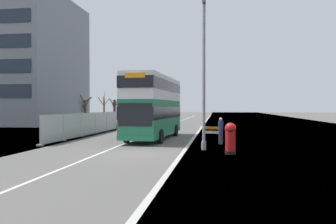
{
  "coord_description": "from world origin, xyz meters",
  "views": [
    {
      "loc": [
        4.47,
        -18.12,
        2.58
      ],
      "look_at": [
        1.05,
        5.88,
        2.2
      ],
      "focal_mm": 36.66,
      "sensor_mm": 36.0,
      "label": 1
    }
  ],
  "objects_px": {
    "red_pillar_postbox": "(230,137)",
    "roadworks_barrier": "(213,132)",
    "car_far_side": "(166,115)",
    "double_decker_bus": "(154,106)",
    "lamppost_foreground": "(204,79)",
    "car_oncoming_near": "(150,119)",
    "car_receding_mid": "(156,117)",
    "car_receding_far": "(161,116)",
    "pedestrian_at_kerb": "(221,131)"
  },
  "relations": [
    {
      "from": "car_receding_far",
      "to": "car_far_side",
      "type": "xyz_separation_m",
      "value": [
        -0.12,
        7.25,
        -0.03
      ]
    },
    {
      "from": "red_pillar_postbox",
      "to": "car_receding_mid",
      "type": "xyz_separation_m",
      "value": [
        -9.76,
        32.0,
        0.15
      ]
    },
    {
      "from": "double_decker_bus",
      "to": "car_receding_mid",
      "type": "bearing_deg",
      "value": 99.68
    },
    {
      "from": "car_receding_mid",
      "to": "pedestrian_at_kerb",
      "type": "distance_m",
      "value": 28.61
    },
    {
      "from": "red_pillar_postbox",
      "to": "car_oncoming_near",
      "type": "bearing_deg",
      "value": 110.24
    },
    {
      "from": "double_decker_bus",
      "to": "car_receding_far",
      "type": "distance_m",
      "value": 30.95
    },
    {
      "from": "lamppost_foreground",
      "to": "car_oncoming_near",
      "type": "relative_size",
      "value": 2.26
    },
    {
      "from": "car_oncoming_near",
      "to": "car_far_side",
      "type": "height_order",
      "value": "car_far_side"
    },
    {
      "from": "car_receding_mid",
      "to": "car_oncoming_near",
      "type": "bearing_deg",
      "value": -87.47
    },
    {
      "from": "car_far_side",
      "to": "lamppost_foreground",
      "type": "bearing_deg",
      "value": -78.78
    },
    {
      "from": "roadworks_barrier",
      "to": "car_receding_far",
      "type": "height_order",
      "value": "car_receding_far"
    },
    {
      "from": "car_oncoming_near",
      "to": "roadworks_barrier",
      "type": "bearing_deg",
      "value": -65.96
    },
    {
      "from": "lamppost_foreground",
      "to": "pedestrian_at_kerb",
      "type": "xyz_separation_m",
      "value": [
        1.03,
        3.28,
        -3.29
      ]
    },
    {
      "from": "red_pillar_postbox",
      "to": "car_far_side",
      "type": "bearing_deg",
      "value": 102.61
    },
    {
      "from": "car_receding_mid",
      "to": "car_receding_far",
      "type": "distance_m",
      "value": 6.76
    },
    {
      "from": "car_oncoming_near",
      "to": "car_receding_mid",
      "type": "xyz_separation_m",
      "value": [
        -0.28,
        6.28,
        0.13
      ]
    },
    {
      "from": "car_far_side",
      "to": "double_decker_bus",
      "type": "bearing_deg",
      "value": -83.07
    },
    {
      "from": "roadworks_barrier",
      "to": "pedestrian_at_kerb",
      "type": "height_order",
      "value": "pedestrian_at_kerb"
    },
    {
      "from": "double_decker_bus",
      "to": "car_far_side",
      "type": "bearing_deg",
      "value": 96.93
    },
    {
      "from": "lamppost_foreground",
      "to": "roadworks_barrier",
      "type": "height_order",
      "value": "lamppost_foreground"
    },
    {
      "from": "double_decker_bus",
      "to": "roadworks_barrier",
      "type": "relative_size",
      "value": 7.51
    },
    {
      "from": "car_receding_mid",
      "to": "car_far_side",
      "type": "xyz_separation_m",
      "value": [
        -0.53,
        14.0,
        -0.09
      ]
    },
    {
      "from": "double_decker_bus",
      "to": "red_pillar_postbox",
      "type": "relative_size",
      "value": 6.36
    },
    {
      "from": "car_oncoming_near",
      "to": "pedestrian_at_kerb",
      "type": "xyz_separation_m",
      "value": [
        9.02,
        -20.77,
        -0.04
      ]
    },
    {
      "from": "red_pillar_postbox",
      "to": "car_receding_mid",
      "type": "bearing_deg",
      "value": 106.96
    },
    {
      "from": "car_oncoming_near",
      "to": "lamppost_foreground",
      "type": "bearing_deg",
      "value": -71.63
    },
    {
      "from": "red_pillar_postbox",
      "to": "car_oncoming_near",
      "type": "height_order",
      "value": "car_oncoming_near"
    },
    {
      "from": "lamppost_foreground",
      "to": "car_far_side",
      "type": "distance_m",
      "value": 45.32
    },
    {
      "from": "lamppost_foreground",
      "to": "car_far_side",
      "type": "height_order",
      "value": "lamppost_foreground"
    },
    {
      "from": "double_decker_bus",
      "to": "car_oncoming_near",
      "type": "xyz_separation_m",
      "value": [
        -3.79,
        17.55,
        -1.67
      ]
    },
    {
      "from": "double_decker_bus",
      "to": "roadworks_barrier",
      "type": "distance_m",
      "value": 5.3
    },
    {
      "from": "roadworks_barrier",
      "to": "pedestrian_at_kerb",
      "type": "xyz_separation_m",
      "value": [
        0.53,
        -1.75,
        0.25
      ]
    },
    {
      "from": "car_receding_mid",
      "to": "pedestrian_at_kerb",
      "type": "height_order",
      "value": "car_receding_mid"
    },
    {
      "from": "red_pillar_postbox",
      "to": "roadworks_barrier",
      "type": "height_order",
      "value": "red_pillar_postbox"
    },
    {
      "from": "pedestrian_at_kerb",
      "to": "car_far_side",
      "type": "bearing_deg",
      "value": 103.46
    },
    {
      "from": "lamppost_foreground",
      "to": "red_pillar_postbox",
      "type": "height_order",
      "value": "lamppost_foreground"
    },
    {
      "from": "car_oncoming_near",
      "to": "double_decker_bus",
      "type": "bearing_deg",
      "value": -77.82
    },
    {
      "from": "car_oncoming_near",
      "to": "car_receding_far",
      "type": "height_order",
      "value": "car_receding_far"
    },
    {
      "from": "red_pillar_postbox",
      "to": "car_oncoming_near",
      "type": "xyz_separation_m",
      "value": [
        -9.48,
        25.72,
        0.02
      ]
    },
    {
      "from": "lamppost_foreground",
      "to": "pedestrian_at_kerb",
      "type": "height_order",
      "value": "lamppost_foreground"
    },
    {
      "from": "car_receding_far",
      "to": "pedestrian_at_kerb",
      "type": "relative_size",
      "value": 2.36
    },
    {
      "from": "lamppost_foreground",
      "to": "pedestrian_at_kerb",
      "type": "bearing_deg",
      "value": 72.56
    },
    {
      "from": "car_receding_mid",
      "to": "pedestrian_at_kerb",
      "type": "relative_size",
      "value": 2.2
    },
    {
      "from": "red_pillar_postbox",
      "to": "car_far_side",
      "type": "distance_m",
      "value": 47.14
    },
    {
      "from": "car_far_side",
      "to": "car_oncoming_near",
      "type": "bearing_deg",
      "value": -87.72
    },
    {
      "from": "car_receding_far",
      "to": "car_far_side",
      "type": "height_order",
      "value": "car_receding_far"
    },
    {
      "from": "roadworks_barrier",
      "to": "car_oncoming_near",
      "type": "xyz_separation_m",
      "value": [
        -8.49,
        19.03,
        0.29
      ]
    },
    {
      "from": "red_pillar_postbox",
      "to": "car_receding_mid",
      "type": "distance_m",
      "value": 33.46
    },
    {
      "from": "red_pillar_postbox",
      "to": "pedestrian_at_kerb",
      "type": "relative_size",
      "value": 0.94
    },
    {
      "from": "lamppost_foreground",
      "to": "car_oncoming_near",
      "type": "xyz_separation_m",
      "value": [
        -7.99,
        24.06,
        -3.25
      ]
    }
  ]
}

